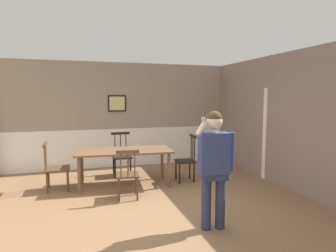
{
  "coord_description": "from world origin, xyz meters",
  "views": [
    {
      "loc": [
        -1.08,
        -4.36,
        1.9
      ],
      "look_at": [
        0.27,
        -0.05,
        1.44
      ],
      "focal_mm": 30.46,
      "sensor_mm": 36.0,
      "label": 1
    }
  ],
  "objects": [
    {
      "name": "person_figure",
      "position": [
        0.73,
        -0.78,
        0.99
      ],
      "size": [
        0.57,
        0.29,
        1.7
      ],
      "rotation": [
        0.0,
        0.0,
        2.99
      ],
      "color": "#282E49",
      "rests_on": "ground_plane"
    },
    {
      "name": "dining_table",
      "position": [
        -0.19,
        1.64,
        0.69
      ],
      "size": [
        2.07,
        1.05,
        0.77
      ],
      "rotation": [
        0.0,
        0.0,
        -0.08
      ],
      "color": "brown",
      "rests_on": "ground_plane"
    },
    {
      "name": "chair_at_table_head",
      "position": [
        -0.25,
        0.8,
        0.46
      ],
      "size": [
        0.46,
        0.46,
        0.95
      ],
      "rotation": [
        0.0,
        0.0,
        -0.11
      ],
      "color": "#513823",
      "rests_on": "ground_plane"
    },
    {
      "name": "room_right_partition",
      "position": [
        3.05,
        0.01,
        1.4
      ],
      "size": [
        0.13,
        6.82,
        2.81
      ],
      "color": "gray",
      "rests_on": "ground_plane"
    },
    {
      "name": "chair_near_window",
      "position": [
        1.2,
        1.53,
        0.49
      ],
      "size": [
        0.45,
        0.45,
        1.05
      ],
      "rotation": [
        0.0,
        0.0,
        1.48
      ],
      "color": "black",
      "rests_on": "ground_plane"
    },
    {
      "name": "ground_plane",
      "position": [
        0.0,
        0.0,
        0.0
      ],
      "size": [
        7.5,
        7.5,
        0.0
      ],
      "primitive_type": "plane",
      "color": "#846042"
    },
    {
      "name": "chair_by_doorway",
      "position": [
        -1.57,
        1.74,
        0.47
      ],
      "size": [
        0.48,
        0.48,
        0.98
      ],
      "rotation": [
        0.0,
        0.0,
        4.73
      ],
      "color": "#513823",
      "rests_on": "ground_plane"
    },
    {
      "name": "room_back_partition",
      "position": [
        -0.0,
        3.41,
        1.35
      ],
      "size": [
        6.1,
        0.17,
        2.81
      ],
      "color": "gray",
      "rests_on": "ground_plane"
    },
    {
      "name": "chair_opposite_corner",
      "position": [
        -0.12,
        2.48,
        0.49
      ],
      "size": [
        0.46,
        0.46,
        1.03
      ],
      "rotation": [
        0.0,
        0.0,
        3.13
      ],
      "color": "black",
      "rests_on": "ground_plane"
    }
  ]
}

